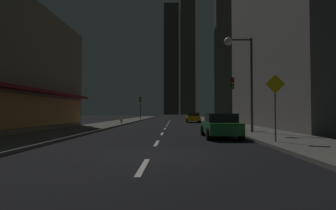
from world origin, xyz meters
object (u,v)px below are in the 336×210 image
(fire_hydrant_far_left, at_px, (121,120))
(pedestrian_crossing_sign, at_px, (275,102))
(car_parked_far, at_px, (193,117))
(traffic_light_near_right, at_px, (232,91))
(traffic_light_far_left, at_px, (140,103))
(car_parked_near, at_px, (220,125))
(street_lamp_right, at_px, (239,61))

(fire_hydrant_far_left, height_order, pedestrian_crossing_sign, pedestrian_crossing_sign)
(car_parked_far, height_order, pedestrian_crossing_sign, pedestrian_crossing_sign)
(car_parked_far, height_order, fire_hydrant_far_left, car_parked_far)
(traffic_light_near_right, xyz_separation_m, pedestrian_crossing_sign, (0.10, -8.29, -1.18))
(car_parked_far, height_order, traffic_light_far_left, traffic_light_far_left)
(car_parked_near, relative_size, fire_hydrant_far_left, 6.48)
(traffic_light_near_right, height_order, traffic_light_far_left, same)
(car_parked_near, xyz_separation_m, fire_hydrant_far_left, (-9.50, 16.45, -0.29))
(car_parked_near, height_order, traffic_light_far_left, traffic_light_far_left)
(traffic_light_near_right, distance_m, traffic_light_far_left, 27.97)
(traffic_light_far_left, height_order, street_lamp_right, street_lamp_right)
(car_parked_near, height_order, car_parked_far, same)
(traffic_light_near_right, relative_size, pedestrian_crossing_sign, 1.33)
(fire_hydrant_far_left, height_order, traffic_light_near_right, traffic_light_near_right)
(pedestrian_crossing_sign, bearing_deg, traffic_light_near_right, 90.69)
(fire_hydrant_far_left, bearing_deg, street_lamp_right, -51.45)
(car_parked_near, xyz_separation_m, street_lamp_right, (1.78, 2.29, 4.33))
(car_parked_far, xyz_separation_m, pedestrian_crossing_sign, (2.00, -24.76, 1.28))
(traffic_light_near_right, xyz_separation_m, street_lamp_right, (-0.12, -2.87, 1.87))
(street_lamp_right, bearing_deg, traffic_light_far_left, 110.84)
(traffic_light_far_left, height_order, pedestrian_crossing_sign, traffic_light_far_left)
(traffic_light_near_right, bearing_deg, traffic_light_far_left, 113.16)
(car_parked_far, bearing_deg, pedestrian_crossing_sign, -85.38)
(traffic_light_far_left, relative_size, pedestrian_crossing_sign, 1.33)
(traffic_light_far_left, bearing_deg, car_parked_near, -73.58)
(pedestrian_crossing_sign, bearing_deg, car_parked_far, 94.62)
(traffic_light_near_right, relative_size, traffic_light_far_left, 1.00)
(fire_hydrant_far_left, distance_m, traffic_light_far_left, 14.69)
(car_parked_near, xyz_separation_m, traffic_light_far_left, (-9.10, 30.87, 2.45))
(traffic_light_near_right, relative_size, street_lamp_right, 0.64)
(fire_hydrant_far_left, relative_size, traffic_light_near_right, 0.16)
(car_parked_far, relative_size, pedestrian_crossing_sign, 1.34)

